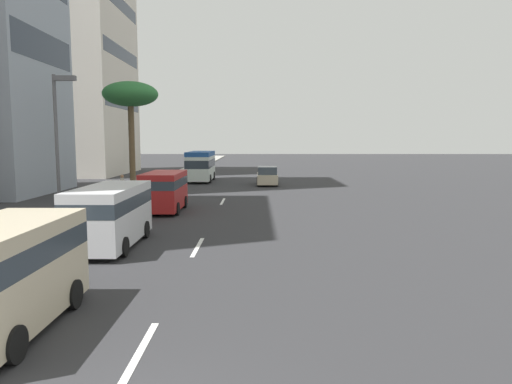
{
  "coord_description": "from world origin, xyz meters",
  "views": [
    {
      "loc": [
        -5.57,
        -2.3,
        4.15
      ],
      "look_at": [
        16.43,
        -2.26,
        1.68
      ],
      "focal_mm": 32.85,
      "sensor_mm": 36.0,
      "label": 1
    }
  ],
  "objects": [
    {
      "name": "ground_plane",
      "position": [
        31.5,
        0.0,
        0.0
      ],
      "size": [
        198.0,
        198.0,
        0.0
      ],
      "primitive_type": "plane",
      "color": "#2D2D30"
    },
    {
      "name": "sidewalk_right",
      "position": [
        31.5,
        6.9,
        0.07
      ],
      "size": [
        162.0,
        2.51,
        0.15
      ],
      "primitive_type": "cube",
      "color": "#9E9B93",
      "rests_on": "ground_plane"
    },
    {
      "name": "lane_stripe_near",
      "position": [
        3.01,
        0.0,
        0.01
      ],
      "size": [
        3.2,
        0.16,
        0.01
      ],
      "primitive_type": "cube",
      "color": "silver",
      "rests_on": "ground_plane"
    },
    {
      "name": "lane_stripe_mid",
      "position": [
        12.21,
        0.0,
        0.01
      ],
      "size": [
        3.2,
        0.16,
        0.01
      ],
      "primitive_type": "cube",
      "color": "silver",
      "rests_on": "ground_plane"
    },
    {
      "name": "lane_stripe_far",
      "position": [
        25.67,
        0.0,
        0.01
      ],
      "size": [
        3.2,
        0.16,
        0.01
      ],
      "primitive_type": "cube",
      "color": "silver",
      "rests_on": "ground_plane"
    },
    {
      "name": "van_lead",
      "position": [
        21.32,
        3.06,
        1.31
      ],
      "size": [
        4.73,
        2.13,
        2.28
      ],
      "rotation": [
        0.0,
        0.0,
        3.14
      ],
      "color": "#A51E1E",
      "rests_on": "ground_plane"
    },
    {
      "name": "van_third",
      "position": [
        12.31,
        3.37,
        1.35
      ],
      "size": [
        5.39,
        2.11,
        2.36
      ],
      "rotation": [
        0.0,
        0.0,
        3.14
      ],
      "color": "silver",
      "rests_on": "ground_plane"
    },
    {
      "name": "car_fourth",
      "position": [
        37.31,
        -3.25,
        0.8
      ],
      "size": [
        4.46,
        1.91,
        1.7
      ],
      "color": "beige",
      "rests_on": "ground_plane"
    },
    {
      "name": "minibus_fifth",
      "position": [
        41.03,
        3.29,
        1.63
      ],
      "size": [
        6.76,
        2.4,
        2.97
      ],
      "rotation": [
        0.0,
        0.0,
        3.14
      ],
      "color": "silver",
      "rests_on": "ground_plane"
    },
    {
      "name": "pedestrian_near_lamp",
      "position": [
        22.77,
        6.59,
        1.0
      ],
      "size": [
        0.35,
        0.39,
        1.56
      ],
      "rotation": [
        0.0,
        0.0,
        2.11
      ],
      "color": "beige",
      "rests_on": "sidewalk_right"
    },
    {
      "name": "pedestrian_mid_block",
      "position": [
        25.21,
        6.61,
        1.09
      ],
      "size": [
        0.38,
        0.33,
        1.71
      ],
      "rotation": [
        0.0,
        0.0,
        0.4
      ],
      "color": "navy",
      "rests_on": "sidewalk_right"
    },
    {
      "name": "palm_tree",
      "position": [
        30.77,
        7.38,
        7.45
      ],
      "size": [
        4.2,
        4.2,
        8.41
      ],
      "color": "brown",
      "rests_on": "sidewalk_right"
    },
    {
      "name": "street_lamp",
      "position": [
        13.98,
        5.93,
        4.27
      ],
      "size": [
        0.24,
        0.97,
        6.65
      ],
      "color": "#4C4C51",
      "rests_on": "sidewalk_right"
    },
    {
      "name": "office_tower_far",
      "position": [
        51.14,
        19.21,
        15.82
      ],
      "size": [
        15.02,
        11.15,
        31.63
      ],
      "color": "silver",
      "rests_on": "ground_plane"
    }
  ]
}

